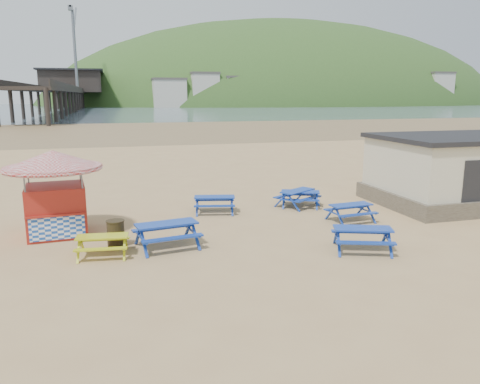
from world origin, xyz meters
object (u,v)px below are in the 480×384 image
object	(u,v)px
picnic_table_blue_a	(215,204)
ice_cream_kiosk	(54,182)
litter_bin	(116,233)
picnic_table_blue_b	(300,199)
picnic_table_yellow	(103,246)
amenity_block	(459,170)

from	to	relation	value
picnic_table_blue_a	ice_cream_kiosk	size ratio (longest dim) A/B	0.53
ice_cream_kiosk	litter_bin	distance (m)	3.17
ice_cream_kiosk	litter_bin	bearing A→B (deg)	-49.72
picnic_table_blue_b	picnic_table_yellow	size ratio (longest dim) A/B	1.23
picnic_table_yellow	amenity_block	world-z (taller)	amenity_block
ice_cream_kiosk	amenity_block	xyz separation A→B (m)	(17.37, 0.32, -0.35)
picnic_table_blue_b	amenity_block	xyz separation A→B (m)	(7.28, -1.33, 1.21)
picnic_table_blue_b	ice_cream_kiosk	xyz separation A→B (m)	(-10.08, -1.64, 1.56)
litter_bin	amenity_block	world-z (taller)	amenity_block
picnic_table_blue_b	litter_bin	world-z (taller)	litter_bin
ice_cream_kiosk	litter_bin	xyz separation A→B (m)	(1.99, -1.98, -1.47)
picnic_table_blue_a	picnic_table_blue_b	size ratio (longest dim) A/B	0.94
ice_cream_kiosk	amenity_block	distance (m)	17.37
picnic_table_blue_a	amenity_block	size ratio (longest dim) A/B	0.26
litter_bin	amenity_block	xyz separation A→B (m)	(15.38, 2.29, 1.12)
picnic_table_yellow	ice_cream_kiosk	size ratio (longest dim) A/B	0.46
picnic_table_yellow	litter_bin	world-z (taller)	litter_bin
picnic_table_blue_a	picnic_table_blue_b	xyz separation A→B (m)	(3.96, 0.07, -0.00)
picnic_table_yellow	amenity_block	size ratio (longest dim) A/B	0.23
ice_cream_kiosk	amenity_block	bearing A→B (deg)	-3.86
litter_bin	amenity_block	size ratio (longest dim) A/B	0.12
picnic_table_yellow	ice_cream_kiosk	world-z (taller)	ice_cream_kiosk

